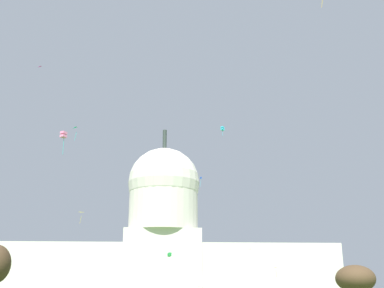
% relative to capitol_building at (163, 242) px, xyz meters
% --- Properties ---
extents(capitol_building, '(146.78, 31.45, 73.70)m').
position_rel_capitol_building_xyz_m(capitol_building, '(0.00, 0.00, 0.00)').
color(capitol_building, beige).
rests_on(capitol_building, ground_plane).
extents(tree_east_far, '(14.59, 14.75, 10.05)m').
position_rel_capitol_building_xyz_m(tree_east_far, '(51.86, -77.15, -16.61)').
color(tree_east_far, '#4C3823').
rests_on(tree_east_far, ground_plane).
extents(kite_pink_mid, '(1.38, 1.39, 4.55)m').
position_rel_capitol_building_xyz_m(kite_pink_mid, '(-18.36, -118.61, 8.68)').
color(kite_pink_mid, pink).
extents(kite_magenta_high, '(1.29, 1.28, 0.35)m').
position_rel_capitol_building_xyz_m(kite_magenta_high, '(-31.06, -93.77, 34.77)').
color(kite_magenta_high, '#D1339E').
extents(kite_cyan_high, '(1.29, 1.28, 2.83)m').
position_rel_capitol_building_xyz_m(kite_cyan_high, '(17.66, -73.09, 26.39)').
color(kite_cyan_high, '#33BCDB').
extents(kite_turquoise_high, '(1.36, 1.58, 3.03)m').
position_rel_capitol_building_xyz_m(kite_turquoise_high, '(-19.58, -100.31, 16.04)').
color(kite_turquoise_high, teal).
extents(kite_yellow_mid, '(1.88, 1.50, 3.54)m').
position_rel_capitol_building_xyz_m(kite_yellow_mid, '(-26.98, -47.73, 4.53)').
color(kite_yellow_mid, yellow).
extents(kite_lime_low, '(1.53, 1.60, 3.23)m').
position_rel_capitol_building_xyz_m(kite_lime_low, '(44.02, -20.58, -11.76)').
color(kite_lime_low, '#8CD133').
extents(kite_blue_high, '(0.86, 0.85, 3.98)m').
position_rel_capitol_building_xyz_m(kite_blue_high, '(14.96, -20.07, 23.61)').
color(kite_blue_high, blue).
extents(kite_white_low, '(1.26, 1.80, 0.17)m').
position_rel_capitol_building_xyz_m(kite_white_low, '(29.43, -42.71, -6.56)').
color(kite_white_low, white).
extents(kite_green_low, '(1.14, 1.16, 1.07)m').
position_rel_capitol_building_xyz_m(kite_green_low, '(2.37, -79.53, -10.70)').
color(kite_green_low, green).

